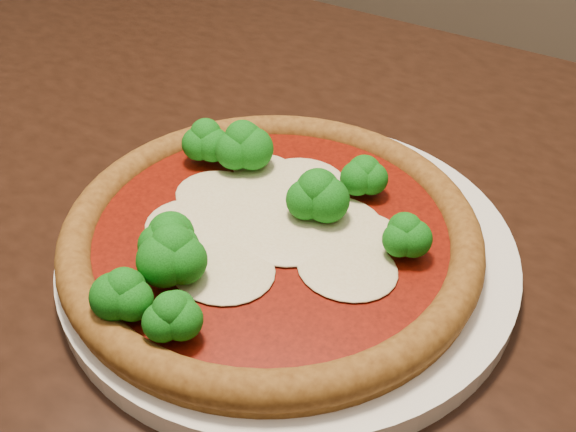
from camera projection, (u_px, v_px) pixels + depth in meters
The scene contains 3 objects.
dining_table at pixel (236, 280), 0.60m from camera, with size 1.36×0.97×0.75m.
plate at pixel (288, 247), 0.49m from camera, with size 0.34×0.34×0.02m, color silver.
pizza at pixel (267, 227), 0.47m from camera, with size 0.31×0.31×0.06m.
Camera 1 is at (0.18, -0.25, 1.09)m, focal length 40.00 mm.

